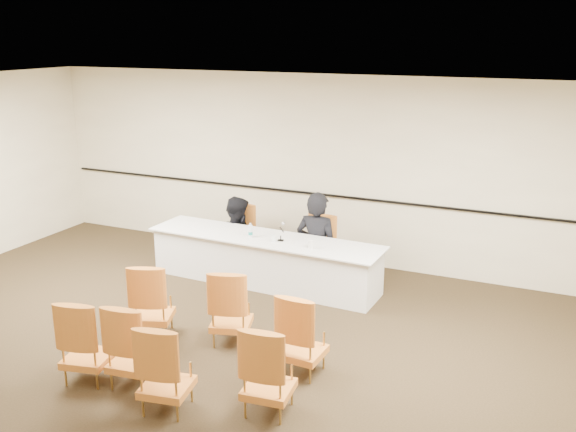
# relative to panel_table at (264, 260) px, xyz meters

# --- Properties ---
(floor) EXTENTS (10.00, 10.00, 0.00)m
(floor) POSITION_rel_panel_table_xyz_m (0.35, -2.63, -0.36)
(floor) COLOR black
(floor) RESTS_ON ground
(ceiling) EXTENTS (10.00, 10.00, 0.00)m
(ceiling) POSITION_rel_panel_table_xyz_m (0.35, -2.63, 2.64)
(ceiling) COLOR white
(ceiling) RESTS_ON ground
(wall_back) EXTENTS (10.00, 0.04, 3.00)m
(wall_back) POSITION_rel_panel_table_xyz_m (0.35, 1.37, 1.14)
(wall_back) COLOR beige
(wall_back) RESTS_ON ground
(wall_rail) EXTENTS (9.80, 0.04, 0.03)m
(wall_rail) POSITION_rel_panel_table_xyz_m (0.35, 1.33, 0.74)
(wall_rail) COLOR black
(wall_rail) RESTS_ON wall_back
(panel_table) EXTENTS (3.61, 0.96, 0.72)m
(panel_table) POSITION_rel_panel_table_xyz_m (0.00, 0.00, 0.00)
(panel_table) COLOR silver
(panel_table) RESTS_ON ground
(panelist_main) EXTENTS (0.69, 0.47, 1.86)m
(panelist_main) POSITION_rel_panel_table_xyz_m (0.63, 0.52, 0.06)
(panelist_main) COLOR black
(panelist_main) RESTS_ON ground
(panelist_main_chair) EXTENTS (0.52, 0.52, 0.95)m
(panelist_main_chair) POSITION_rel_panel_table_xyz_m (0.63, 0.52, 0.12)
(panelist_main_chair) COLOR orange
(panelist_main_chair) RESTS_ON ground
(panelist_second) EXTENTS (0.93, 0.81, 1.63)m
(panelist_second) POSITION_rel_panel_table_xyz_m (-0.77, 0.57, -0.05)
(panelist_second) COLOR black
(panelist_second) RESTS_ON ground
(panelist_second_chair) EXTENTS (0.52, 0.52, 0.95)m
(panelist_second_chair) POSITION_rel_panel_table_xyz_m (-0.77, 0.57, 0.12)
(panelist_second_chair) COLOR orange
(panelist_second_chair) RESTS_ON ground
(papers) EXTENTS (0.34, 0.27, 0.00)m
(papers) POSITION_rel_panel_table_xyz_m (0.35, -0.05, 0.36)
(papers) COLOR silver
(papers) RESTS_ON panel_table
(microphone) EXTENTS (0.12, 0.19, 0.25)m
(microphone) POSITION_rel_panel_table_xyz_m (0.30, -0.06, 0.48)
(microphone) COLOR black
(microphone) RESTS_ON panel_table
(water_bottle) EXTENTS (0.08, 0.08, 0.21)m
(water_bottle) POSITION_rel_panel_table_xyz_m (-0.18, -0.07, 0.47)
(water_bottle) COLOR #178278
(water_bottle) RESTS_ON panel_table
(drinking_glass) EXTENTS (0.08, 0.08, 0.10)m
(drinking_glass) POSITION_rel_panel_table_xyz_m (0.22, -0.13, 0.41)
(drinking_glass) COLOR white
(drinking_glass) RESTS_ON panel_table
(coffee_cup) EXTENTS (0.09, 0.09, 0.12)m
(coffee_cup) POSITION_rel_panel_table_xyz_m (0.81, -0.18, 0.42)
(coffee_cup) COLOR silver
(coffee_cup) RESTS_ON panel_table
(aud_chair_front_left) EXTENTS (0.64, 0.64, 0.95)m
(aud_chair_front_left) POSITION_rel_panel_table_xyz_m (-0.49, -2.08, 0.12)
(aud_chair_front_left) COLOR orange
(aud_chair_front_left) RESTS_ON ground
(aud_chair_front_mid) EXTENTS (0.63, 0.63, 0.95)m
(aud_chair_front_mid) POSITION_rel_panel_table_xyz_m (0.48, -1.86, 0.12)
(aud_chair_front_mid) COLOR orange
(aud_chair_front_mid) RESTS_ON ground
(aud_chair_front_right) EXTENTS (0.52, 0.52, 0.95)m
(aud_chair_front_right) POSITION_rel_panel_table_xyz_m (1.54, -2.17, 0.12)
(aud_chair_front_right) COLOR orange
(aud_chair_front_right) RESTS_ON ground
(aud_chair_back_left) EXTENTS (0.60, 0.60, 0.95)m
(aud_chair_back_left) POSITION_rel_panel_table_xyz_m (-0.49, -3.25, 0.12)
(aud_chair_back_left) COLOR orange
(aud_chair_back_left) RESTS_ON ground
(aud_chair_back_mid) EXTENTS (0.56, 0.56, 0.95)m
(aud_chair_back_mid) POSITION_rel_panel_table_xyz_m (0.02, -3.13, 0.12)
(aud_chair_back_mid) COLOR orange
(aud_chair_back_mid) RESTS_ON ground
(aud_chair_back_right) EXTENTS (0.55, 0.55, 0.95)m
(aud_chair_back_right) POSITION_rel_panel_table_xyz_m (1.54, -3.00, 0.12)
(aud_chair_back_right) COLOR orange
(aud_chair_back_right) RESTS_ON ground
(aud_chair_extra) EXTENTS (0.58, 0.58, 0.95)m
(aud_chair_extra) POSITION_rel_panel_table_xyz_m (0.61, -3.39, 0.12)
(aud_chair_extra) COLOR orange
(aud_chair_extra) RESTS_ON ground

